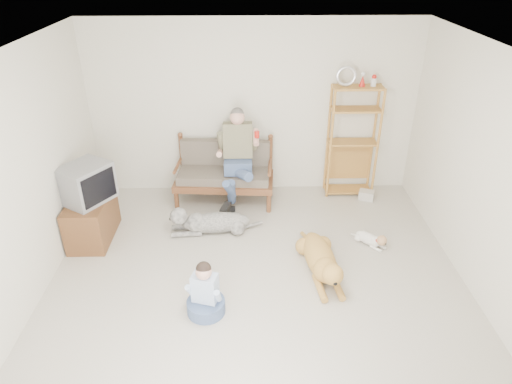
{
  "coord_description": "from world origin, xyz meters",
  "views": [
    {
      "loc": [
        -0.11,
        -3.96,
        3.61
      ],
      "look_at": [
        0.0,
        1.0,
        0.87
      ],
      "focal_mm": 32.0,
      "sensor_mm": 36.0,
      "label": 1
    }
  ],
  "objects_px": {
    "etagere": "(352,141)",
    "tv_stand": "(91,219)",
    "loveseat": "(224,171)",
    "golden_retriever": "(322,261)"
  },
  "relations": [
    {
      "from": "etagere",
      "to": "tv_stand",
      "type": "relative_size",
      "value": 2.28
    },
    {
      "from": "loveseat",
      "to": "tv_stand",
      "type": "distance_m",
      "value": 2.06
    },
    {
      "from": "golden_retriever",
      "to": "tv_stand",
      "type": "bearing_deg",
      "value": 158.12
    },
    {
      "from": "tv_stand",
      "to": "golden_retriever",
      "type": "relative_size",
      "value": 0.63
    },
    {
      "from": "loveseat",
      "to": "etagere",
      "type": "distance_m",
      "value": 2.04
    },
    {
      "from": "etagere",
      "to": "golden_retriever",
      "type": "xyz_separation_m",
      "value": [
        -0.73,
        -2.06,
        -0.73
      ]
    },
    {
      "from": "loveseat",
      "to": "tv_stand",
      "type": "relative_size",
      "value": 1.72
    },
    {
      "from": "loveseat",
      "to": "tv_stand",
      "type": "bearing_deg",
      "value": -145.1
    },
    {
      "from": "tv_stand",
      "to": "golden_retriever",
      "type": "xyz_separation_m",
      "value": [
        3.03,
        -0.83,
        -0.12
      ]
    },
    {
      "from": "etagere",
      "to": "tv_stand",
      "type": "bearing_deg",
      "value": -161.88
    }
  ]
}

